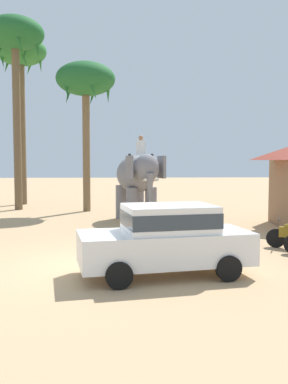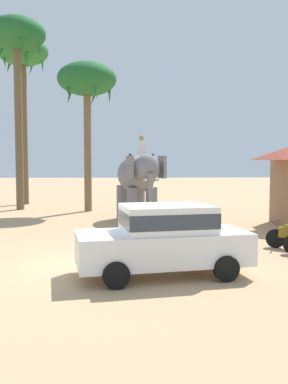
{
  "view_description": "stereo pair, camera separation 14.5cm",
  "coord_description": "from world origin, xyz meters",
  "views": [
    {
      "loc": [
        0.76,
        -10.84,
        2.74
      ],
      "look_at": [
        1.6,
        4.78,
        1.6
      ],
      "focal_mm": 39.33,
      "sensor_mm": 36.0,
      "label": 1
    },
    {
      "loc": [
        0.91,
        -10.85,
        2.74
      ],
      "look_at": [
        1.6,
        4.78,
        1.6
      ],
      "focal_mm": 39.33,
      "sensor_mm": 36.0,
      "label": 2
    }
  ],
  "objects": [
    {
      "name": "ground_plane",
      "position": [
        0.0,
        0.0,
        0.0
      ],
      "size": [
        120.0,
        120.0,
        0.0
      ],
      "primitive_type": "plane",
      "color": "tan"
    },
    {
      "name": "car_sedan_foreground",
      "position": [
        1.84,
        -0.9,
        0.93
      ],
      "size": [
        4.34,
        2.41,
        1.7
      ],
      "color": "white",
      "rests_on": "ground"
    },
    {
      "name": "palm_tree_near_hut",
      "position": [
        -5.09,
        13.32,
        9.38
      ],
      "size": [
        3.2,
        3.2,
        10.73
      ],
      "color": "brown",
      "rests_on": "ground"
    },
    {
      "name": "elephant_with_mahout",
      "position": [
        1.47,
        8.22,
        1.99
      ],
      "size": [
        2.41,
        4.02,
        3.88
      ],
      "color": "slate",
      "rests_on": "ground"
    },
    {
      "name": "palm_tree_behind_elephant",
      "position": [
        -1.15,
        12.36,
        6.96
      ],
      "size": [
        3.2,
        3.2,
        8.09
      ],
      "color": "brown",
      "rests_on": "ground"
    },
    {
      "name": "palm_tree_left_of_road",
      "position": [
        -5.5,
        16.33,
        9.2
      ],
      "size": [
        3.2,
        3.2,
        10.54
      ],
      "color": "brown",
      "rests_on": "ground"
    }
  ]
}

